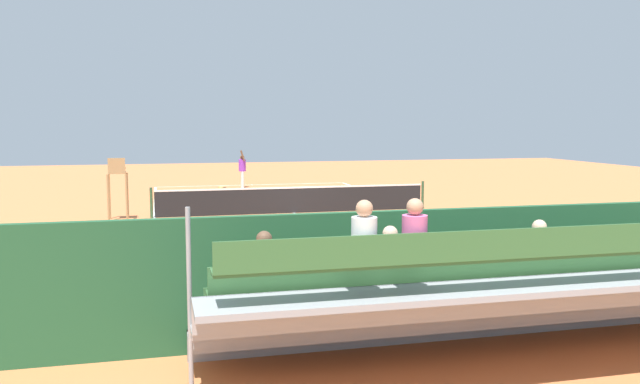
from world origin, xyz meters
name	(u,v)px	position (x,y,z in m)	size (l,w,h in m)	color
ground_plane	(294,213)	(0.00, 0.00, 0.00)	(60.00, 60.00, 0.00)	#D17542
court_line_markings	(294,213)	(0.00, -0.04, 0.00)	(10.10, 22.20, 0.01)	white
tennis_net	(294,199)	(0.00, 0.00, 0.50)	(10.30, 0.10, 1.07)	black
backdrop_wall	(470,269)	(0.00, 14.00, 1.00)	(18.00, 0.16, 2.00)	#235633
bleacher_stand	(509,293)	(0.09, 15.35, 0.97)	(9.06, 2.40, 2.48)	#9EA0A5
umpire_chair	(117,182)	(6.20, 0.25, 1.31)	(0.67, 0.67, 2.14)	#A88456
courtside_bench	(584,276)	(-2.66, 13.27, 0.56)	(1.80, 0.40, 0.93)	#234C2D
equipment_bag	(506,305)	(-1.03, 13.40, 0.18)	(0.90, 0.36, 0.36)	black
tennis_player	(242,168)	(0.69, -9.57, 1.02)	(0.37, 0.53, 1.93)	white
tennis_racket	(221,187)	(1.72, -10.03, 0.01)	(0.45, 0.56, 0.03)	black
tennis_ball_near	(258,194)	(0.37, -6.42, 0.03)	(0.07, 0.07, 0.07)	#CCDB33
tennis_ball_far	(296,194)	(-1.36, -6.01, 0.03)	(0.07, 0.07, 0.07)	#CCDB33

